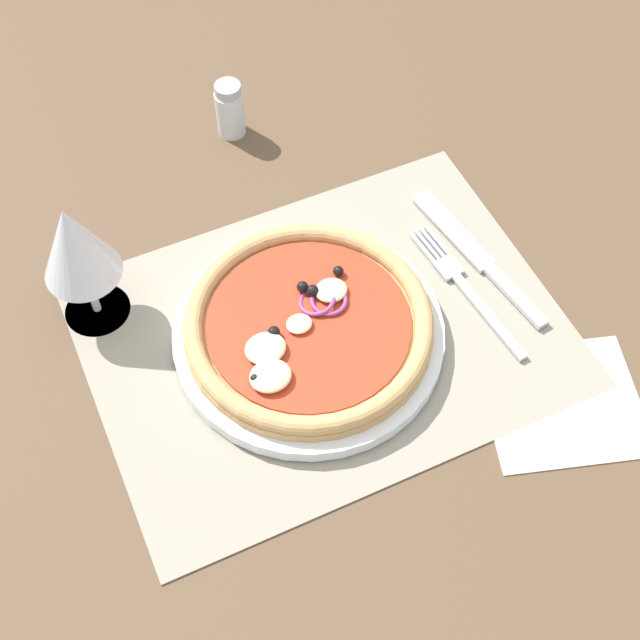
{
  "coord_description": "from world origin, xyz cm",
  "views": [
    {
      "loc": [
        -20.05,
        -42.68,
        72.47
      ],
      "look_at": [
        -0.51,
        0.0,
        2.89
      ],
      "focal_mm": 50.43,
      "sensor_mm": 36.0,
      "label": 1
    }
  ],
  "objects": [
    {
      "name": "ground_plane",
      "position": [
        0.0,
        0.0,
        -1.2
      ],
      "size": [
        190.0,
        140.0,
        2.4
      ],
      "primitive_type": "cube",
      "color": "brown"
    },
    {
      "name": "placemat",
      "position": [
        0.0,
        0.0,
        0.2
      ],
      "size": [
        44.54,
        33.1,
        0.4
      ],
      "primitive_type": "cube",
      "color": "gray",
      "rests_on": "ground_plane"
    },
    {
      "name": "plate",
      "position": [
        -1.69,
        0.31,
        1.15
      ],
      "size": [
        25.73,
        25.73,
        1.49
      ],
      "primitive_type": "cylinder",
      "color": "white",
      "rests_on": "placemat"
    },
    {
      "name": "pizza",
      "position": [
        -1.75,
        0.27,
        2.97
      ],
      "size": [
        23.44,
        23.44,
        2.5
      ],
      "color": "tan",
      "rests_on": "plate"
    },
    {
      "name": "fork",
      "position": [
        14.78,
        -0.56,
        0.62
      ],
      "size": [
        3.19,
        18.06,
        0.44
      ],
      "rotation": [
        0.0,
        0.0,
        1.66
      ],
      "color": "silver",
      "rests_on": "placemat"
    },
    {
      "name": "knife",
      "position": [
        17.91,
        1.9,
        0.65
      ],
      "size": [
        4.54,
        20.03,
        0.62
      ],
      "rotation": [
        0.0,
        0.0,
        1.72
      ],
      "color": "silver",
      "rests_on": "placemat"
    },
    {
      "name": "wine_glass",
      "position": [
        -19.04,
        11.83,
        10.09
      ],
      "size": [
        7.2,
        7.2,
        14.9
      ],
      "color": "silver",
      "rests_on": "ground_plane"
    },
    {
      "name": "napkin",
      "position": [
        16.67,
        -15.84,
        0.18
      ],
      "size": [
        17.31,
        16.37,
        0.36
      ],
      "primitive_type": "cube",
      "rotation": [
        0.0,
        0.0,
        -0.3
      ],
      "color": "silver",
      "rests_on": "ground_plane"
    },
    {
      "name": "pepper_shaker",
      "position": [
        2.03,
        29.48,
        3.25
      ],
      "size": [
        3.2,
        3.2,
        6.7
      ],
      "color": "silver",
      "rests_on": "ground_plane"
    }
  ]
}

